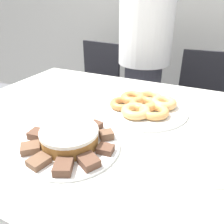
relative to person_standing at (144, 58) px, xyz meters
name	(u,v)px	position (x,y,z in m)	size (l,w,h in m)	color
table	(114,137)	(0.16, -0.93, -0.13)	(1.46, 1.06, 0.76)	silver
person_standing	(144,58)	(0.00, 0.00, 0.00)	(0.40, 0.40, 1.54)	#383842
office_chair_left	(93,95)	(-0.48, 0.01, -0.40)	(0.50, 0.50, 0.87)	black
office_chair_right	(200,114)	(0.48, 0.01, -0.40)	(0.49, 0.49, 0.87)	black
plate_cake	(71,145)	(0.11, -1.17, -0.04)	(0.34, 0.34, 0.01)	white
plate_donuts	(143,109)	(0.24, -0.79, -0.04)	(0.40, 0.40, 0.01)	white
frosted_cake	(70,137)	(0.11, -1.17, 0.00)	(0.19, 0.19, 0.06)	#9E662D
lamington_0	(95,126)	(0.13, -1.04, -0.02)	(0.05, 0.06, 0.02)	brown
lamington_1	(76,122)	(0.06, -1.05, -0.02)	(0.07, 0.07, 0.03)	#513828
lamington_2	(56,125)	(0.00, -1.10, -0.02)	(0.06, 0.06, 0.03)	brown
lamington_3	(38,134)	(-0.02, -1.18, -0.02)	(0.06, 0.06, 0.03)	brown
lamington_4	(31,148)	(0.01, -1.25, -0.02)	(0.08, 0.08, 0.02)	brown
lamington_5	(39,161)	(0.08, -1.29, -0.02)	(0.06, 0.07, 0.02)	brown
lamington_6	(62,167)	(0.16, -1.28, -0.02)	(0.07, 0.07, 0.03)	brown
lamington_7	(89,161)	(0.22, -1.23, -0.02)	(0.08, 0.07, 0.03)	brown
lamington_8	(105,149)	(0.23, -1.15, -0.02)	(0.05, 0.05, 0.02)	brown
lamington_9	(106,135)	(0.20, -1.08, -0.02)	(0.06, 0.06, 0.03)	brown
donut_0	(143,104)	(0.24, -0.79, -0.01)	(0.13, 0.13, 0.04)	#D18E4C
donut_1	(136,111)	(0.24, -0.87, -0.01)	(0.12, 0.12, 0.04)	#E5AD66
donut_2	(154,111)	(0.31, -0.84, -0.01)	(0.13, 0.13, 0.03)	tan
donut_3	(163,103)	(0.32, -0.74, -0.01)	(0.12, 0.12, 0.04)	#E5AD66
donut_4	(149,97)	(0.25, -0.70, -0.02)	(0.12, 0.12, 0.03)	#E5AD66
donut_5	(133,98)	(0.18, -0.75, -0.01)	(0.12, 0.12, 0.04)	#D18E4C
donut_6	(123,104)	(0.16, -0.82, -0.01)	(0.12, 0.12, 0.03)	#C68447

